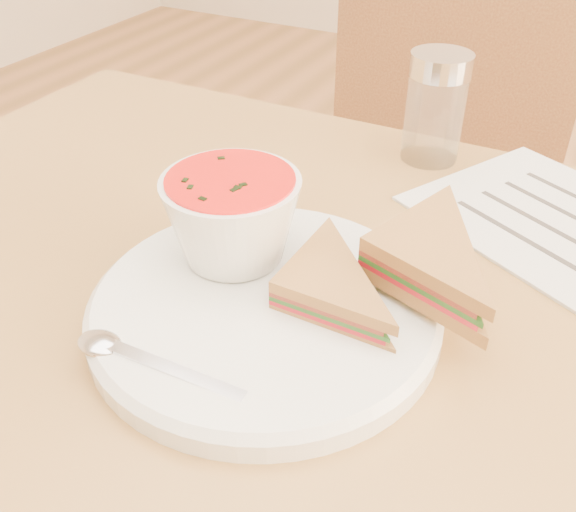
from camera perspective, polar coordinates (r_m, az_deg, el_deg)
The scene contains 8 objects.
chair_far at distance 1.12m, azimuth 10.25°, elevation 2.71°, with size 0.43×0.43×0.97m, color #5B301B, non-canonical shape.
plate at distance 0.50m, azimuth -2.09°, elevation -4.80°, with size 0.27×0.27×0.02m, color white, non-canonical shape.
soup_bowl at distance 0.52m, azimuth -4.94°, elevation 3.00°, with size 0.11×0.11×0.08m, color white, non-canonical shape.
sandwich_half_a at distance 0.47m, azimuth -1.71°, elevation -3.78°, with size 0.10×0.10×0.03m, color #BB7B42, non-canonical shape.
sandwich_half_b at distance 0.49m, azimuth 6.26°, elevation -0.07°, with size 0.12×0.12×0.04m, color #BB7B42, non-canonical shape.
spoon at distance 0.44m, azimuth -11.30°, elevation -9.57°, with size 0.17×0.03×0.01m, color silver, non-canonical shape.
paper_menu at distance 0.66m, azimuth 23.87°, elevation 2.22°, with size 0.28×0.20×0.00m, color white, non-canonical shape.
condiment_shaker at distance 0.72m, azimuth 12.95°, elevation 12.71°, with size 0.07×0.07×0.12m, color silver, non-canonical shape.
Camera 1 is at (0.18, -0.36, 1.08)m, focal length 40.00 mm.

